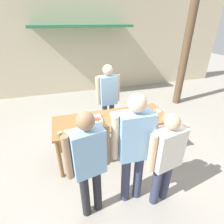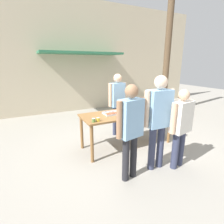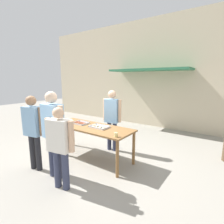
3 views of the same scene
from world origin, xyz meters
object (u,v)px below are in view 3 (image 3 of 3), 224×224
person_customer_waiting_in_line (53,128)px  person_customer_with_cup (60,142)px  food_tray_buns (99,127)px  person_customer_holding_hotdog (33,126)px  condiment_jar_ketchup (59,122)px  condiment_jar_mustard (56,122)px  beer_cup (116,135)px  person_server_behind_table (112,115)px  food_tray_sausages (81,123)px

person_customer_waiting_in_line → person_customer_with_cup: bearing=159.9°
food_tray_buns → person_customer_holding_hotdog: 1.50m
person_customer_holding_hotdog → condiment_jar_ketchup: bearing=-85.6°
condiment_jar_mustard → person_customer_with_cup: (1.39, -0.96, 0.02)m
condiment_jar_ketchup → person_customer_holding_hotdog: size_ratio=0.05×
food_tray_buns → beer_cup: size_ratio=5.14×
person_customer_holding_hotdog → person_server_behind_table: bearing=-123.4°
person_customer_with_cup → condiment_jar_mustard: bearing=-45.5°
person_server_behind_table → person_customer_waiting_in_line: size_ratio=0.96×
condiment_jar_mustard → person_server_behind_table: size_ratio=0.05×
condiment_jar_mustard → condiment_jar_ketchup: size_ratio=1.00×
condiment_jar_mustard → person_customer_holding_hotdog: 0.92m
condiment_jar_ketchup → person_server_behind_table: size_ratio=0.05×
food_tray_buns → person_customer_waiting_in_line: (-0.26, -1.14, 0.20)m
condiment_jar_ketchup → food_tray_buns: bearing=16.7°
condiment_jar_ketchup → person_customer_with_cup: (1.29, -0.97, 0.02)m
condiment_jar_mustard → person_customer_holding_hotdog: (0.34, -0.85, 0.11)m
food_tray_sausages → person_server_behind_table: bearing=53.3°
condiment_jar_mustard → person_customer_waiting_in_line: (0.98, -0.80, 0.18)m
food_tray_buns → person_customer_with_cup: size_ratio=0.30×
person_customer_holding_hotdog → beer_cup: bearing=-163.6°
condiment_jar_ketchup → person_customer_holding_hotdog: (0.24, -0.86, 0.11)m
beer_cup → person_customer_holding_hotdog: person_customer_holding_hotdog is taller
food_tray_buns → person_customer_holding_hotdog: (-0.90, -1.20, 0.13)m
food_tray_sausages → condiment_jar_ketchup: size_ratio=5.04×
food_tray_buns → beer_cup: beer_cup is taller
condiment_jar_ketchup → person_server_behind_table: (1.02, 1.05, 0.14)m
person_server_behind_table → person_customer_holding_hotdog: size_ratio=1.02×
person_customer_with_cup → condiment_jar_ketchup: bearing=-47.8°
food_tray_sausages → person_customer_with_cup: 1.54m
condiment_jar_ketchup → beer_cup: size_ratio=0.86×
condiment_jar_mustard → person_customer_holding_hotdog: bearing=-68.3°
food_tray_sausages → person_customer_waiting_in_line: size_ratio=0.22×
person_customer_with_cup → food_tray_buns: bearing=-94.1°
food_tray_buns → condiment_jar_ketchup: condiment_jar_ketchup is taller
person_customer_waiting_in_line → person_server_behind_table: bearing=-92.5°
condiment_jar_mustard → person_customer_with_cup: size_ratio=0.05×
condiment_jar_mustard → condiment_jar_ketchup: bearing=4.7°
condiment_jar_mustard → person_server_behind_table: 1.55m
food_tray_buns → condiment_jar_ketchup: (-1.14, -0.34, 0.02)m
food_tray_sausages → condiment_jar_mustard: condiment_jar_mustard is taller
food_tray_sausages → beer_cup: (1.39, -0.35, 0.03)m
food_tray_sausages → person_customer_waiting_in_line: bearing=-71.2°
beer_cup → person_customer_waiting_in_line: bearing=-141.3°
person_customer_waiting_in_line → food_tray_buns: bearing=-100.9°
person_customer_with_cup → person_customer_holding_hotdog: bearing=-17.0°
beer_cup → person_customer_holding_hotdog: size_ratio=0.05×
food_tray_buns → food_tray_sausages: bearing=-179.9°
beer_cup → person_customer_with_cup: size_ratio=0.06×
food_tray_sausages → condiment_jar_mustard: 0.69m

